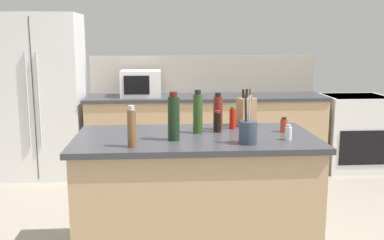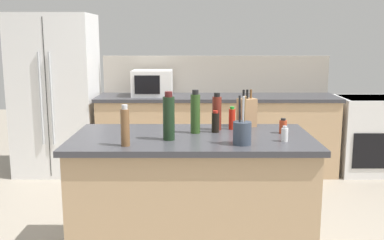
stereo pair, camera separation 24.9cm
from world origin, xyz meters
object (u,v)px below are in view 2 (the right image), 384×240
(salt_shaker, at_px, (285,134))
(olive_oil_bottle, at_px, (195,113))
(soy_sauce_bottle, at_px, (215,122))
(pepper_grinder, at_px, (125,127))
(knife_block, at_px, (247,112))
(hot_sauce_bottle, at_px, (232,119))
(refrigerator, at_px, (57,95))
(vinegar_bottle, at_px, (217,113))
(spice_jar_paprika, at_px, (283,126))
(microwave, at_px, (152,83))
(utensil_crock, at_px, (242,132))
(range_oven, at_px, (369,135))

(salt_shaker, bearing_deg, olive_oil_bottle, 155.87)
(soy_sauce_bottle, height_order, pepper_grinder, pepper_grinder)
(knife_block, xyz_separation_m, soy_sauce_bottle, (-0.26, -0.22, -0.04))
(hot_sauce_bottle, bearing_deg, refrigerator, 133.88)
(olive_oil_bottle, bearing_deg, pepper_grinder, -138.98)
(salt_shaker, distance_m, hot_sauce_bottle, 0.52)
(refrigerator, relative_size, vinegar_bottle, 6.75)
(refrigerator, relative_size, olive_oil_bottle, 5.99)
(soy_sauce_bottle, relative_size, olive_oil_bottle, 0.51)
(knife_block, distance_m, olive_oil_bottle, 0.47)
(refrigerator, distance_m, spice_jar_paprika, 3.15)
(knife_block, xyz_separation_m, salt_shaker, (0.19, -0.51, -0.06))
(microwave, relative_size, soy_sauce_bottle, 2.90)
(refrigerator, relative_size, pepper_grinder, 7.07)
(utensil_crock, height_order, salt_shaker, utensil_crock)
(hot_sauce_bottle, bearing_deg, range_oven, 46.80)
(salt_shaker, bearing_deg, range_oven, 57.22)
(microwave, xyz_separation_m, hot_sauce_bottle, (0.77, -1.96, -0.07))
(microwave, bearing_deg, salt_shaker, -65.23)
(salt_shaker, distance_m, spice_jar_paprika, 0.26)
(utensil_crock, distance_m, soy_sauce_bottle, 0.41)
(salt_shaker, bearing_deg, soy_sauce_bottle, 146.97)
(range_oven, bearing_deg, olive_oil_bottle, -135.30)
(pepper_grinder, xyz_separation_m, salt_shaker, (1.05, 0.13, -0.08))
(vinegar_bottle, bearing_deg, pepper_grinder, -140.37)
(olive_oil_bottle, distance_m, vinegar_bottle, 0.20)
(microwave, relative_size, knife_block, 1.61)
(hot_sauce_bottle, xyz_separation_m, vinegar_bottle, (-0.12, -0.02, 0.05))
(utensil_crock, relative_size, pepper_grinder, 1.19)
(knife_block, distance_m, salt_shaker, 0.55)
(soy_sauce_bottle, relative_size, pepper_grinder, 0.60)
(spice_jar_paprika, height_order, hot_sauce_bottle, hot_sauce_bottle)
(range_oven, xyz_separation_m, spice_jar_paprika, (-1.48, -2.11, 0.52))
(knife_block, bearing_deg, hot_sauce_bottle, -163.24)
(spice_jar_paprika, bearing_deg, microwave, 118.26)
(refrigerator, height_order, utensil_crock, refrigerator)
(refrigerator, bearing_deg, olive_oil_bottle, -52.39)
(olive_oil_bottle, bearing_deg, soy_sauce_bottle, 9.44)
(refrigerator, height_order, salt_shaker, refrigerator)
(salt_shaker, height_order, vinegar_bottle, vinegar_bottle)
(range_oven, bearing_deg, utensil_crock, -126.58)
(hot_sauce_bottle, height_order, olive_oil_bottle, olive_oil_bottle)
(microwave, bearing_deg, hot_sauce_bottle, -68.46)
(knife_block, xyz_separation_m, spice_jar_paprika, (0.23, -0.25, -0.06))
(olive_oil_bottle, bearing_deg, salt_shaker, -24.13)
(microwave, height_order, spice_jar_paprika, microwave)
(utensil_crock, height_order, olive_oil_bottle, utensil_crock)
(soy_sauce_bottle, distance_m, salt_shaker, 0.54)
(knife_block, relative_size, soy_sauce_bottle, 1.80)
(soy_sauce_bottle, xyz_separation_m, pepper_grinder, (-0.60, -0.42, 0.05))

